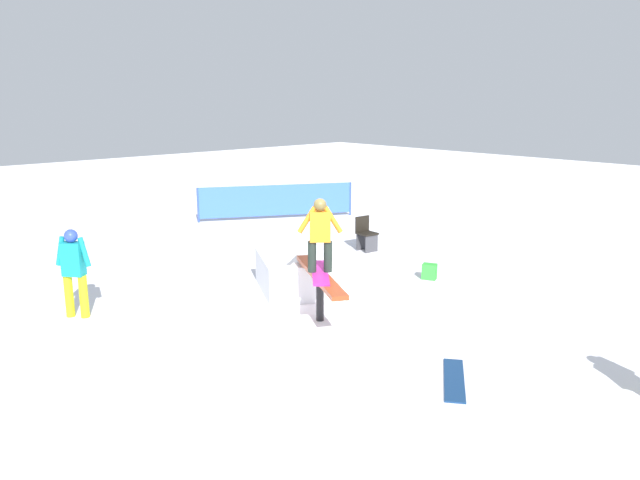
{
  "coord_description": "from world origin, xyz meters",
  "views": [
    {
      "loc": [
        7.72,
        -7.12,
        3.93
      ],
      "look_at": [
        0.0,
        0.0,
        1.47
      ],
      "focal_mm": 35.0,
      "sensor_mm": 36.0,
      "label": 1
    }
  ],
  "objects_px": {
    "main_rider_on_rail": "(320,237)",
    "bystander_teal": "(74,268)",
    "backpack_on_snow": "(429,272)",
    "folding_chair": "(366,235)",
    "rail_feature": "(320,280)",
    "loose_snowboard_navy": "(454,380)"
  },
  "relations": [
    {
      "from": "main_rider_on_rail",
      "to": "bystander_teal",
      "type": "relative_size",
      "value": 0.83
    },
    {
      "from": "main_rider_on_rail",
      "to": "backpack_on_snow",
      "type": "height_order",
      "value": "main_rider_on_rail"
    },
    {
      "from": "folding_chair",
      "to": "backpack_on_snow",
      "type": "distance_m",
      "value": 2.84
    },
    {
      "from": "main_rider_on_rail",
      "to": "folding_chair",
      "type": "xyz_separation_m",
      "value": [
        -2.95,
        4.32,
        -1.11
      ]
    },
    {
      "from": "bystander_teal",
      "to": "backpack_on_snow",
      "type": "relative_size",
      "value": 4.77
    },
    {
      "from": "rail_feature",
      "to": "folding_chair",
      "type": "xyz_separation_m",
      "value": [
        -2.95,
        4.32,
        -0.33
      ]
    },
    {
      "from": "rail_feature",
      "to": "backpack_on_snow",
      "type": "xyz_separation_m",
      "value": [
        -0.25,
        3.48,
        -0.57
      ]
    },
    {
      "from": "loose_snowboard_navy",
      "to": "backpack_on_snow",
      "type": "distance_m",
      "value": 4.97
    },
    {
      "from": "bystander_teal",
      "to": "loose_snowboard_navy",
      "type": "distance_m",
      "value": 6.85
    },
    {
      "from": "folding_chair",
      "to": "loose_snowboard_navy",
      "type": "bearing_deg",
      "value": -120.53
    },
    {
      "from": "loose_snowboard_navy",
      "to": "folding_chair",
      "type": "distance_m",
      "value": 7.55
    },
    {
      "from": "rail_feature",
      "to": "main_rider_on_rail",
      "type": "relative_size",
      "value": 1.81
    },
    {
      "from": "folding_chair",
      "to": "bystander_teal",
      "type": "bearing_deg",
      "value": -174.51
    },
    {
      "from": "rail_feature",
      "to": "bystander_teal",
      "type": "xyz_separation_m",
      "value": [
        -3.11,
        -3.1,
        0.17
      ]
    },
    {
      "from": "main_rider_on_rail",
      "to": "folding_chair",
      "type": "relative_size",
      "value": 1.53
    },
    {
      "from": "rail_feature",
      "to": "loose_snowboard_navy",
      "type": "distance_m",
      "value": 3.14
    },
    {
      "from": "bystander_teal",
      "to": "folding_chair",
      "type": "xyz_separation_m",
      "value": [
        0.16,
        7.42,
        -0.5
      ]
    },
    {
      "from": "main_rider_on_rail",
      "to": "loose_snowboard_navy",
      "type": "height_order",
      "value": "main_rider_on_rail"
    },
    {
      "from": "bystander_teal",
      "to": "main_rider_on_rail",
      "type": "bearing_deg",
      "value": 6.61
    },
    {
      "from": "main_rider_on_rail",
      "to": "bystander_teal",
      "type": "height_order",
      "value": "main_rider_on_rail"
    },
    {
      "from": "main_rider_on_rail",
      "to": "folding_chair",
      "type": "bearing_deg",
      "value": 165.02
    },
    {
      "from": "loose_snowboard_navy",
      "to": "bystander_teal",
      "type": "bearing_deg",
      "value": 78.23
    }
  ]
}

